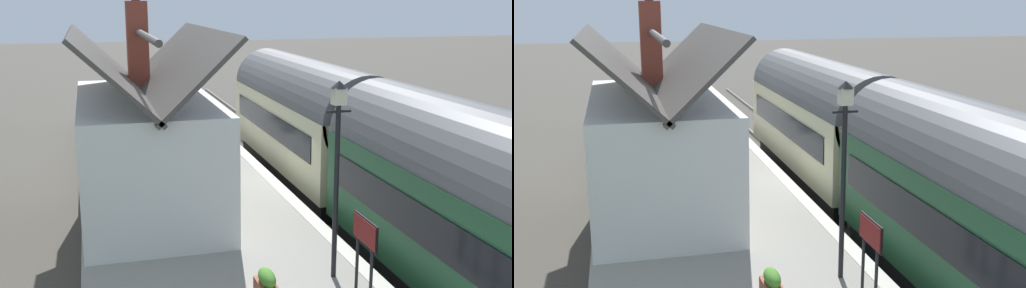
{
  "view_description": "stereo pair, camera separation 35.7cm",
  "coord_description": "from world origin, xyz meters",
  "views": [
    {
      "loc": [
        -17.04,
        6.39,
        6.3
      ],
      "look_at": [
        0.91,
        1.5,
        1.93
      ],
      "focal_mm": 43.21,
      "sensor_mm": 36.0,
      "label": 1
    },
    {
      "loc": [
        -17.13,
        6.04,
        6.3
      ],
      "look_at": [
        0.91,
        1.5,
        1.93
      ],
      "focal_mm": 43.21,
      "sensor_mm": 36.0,
      "label": 2
    }
  ],
  "objects": [
    {
      "name": "rail_far",
      "position": [
        0.0,
        -0.18,
        0.07
      ],
      "size": [
        52.0,
        0.08,
        0.14
      ],
      "primitive_type": "cube",
      "color": "gray",
      "rests_on": "ground"
    },
    {
      "name": "rail_near",
      "position": [
        0.0,
        -1.62,
        0.07
      ],
      "size": [
        52.0,
        0.08,
        0.14
      ],
      "primitive_type": "cube",
      "color": "gray",
      "rests_on": "ground"
    },
    {
      "name": "bench_platform_end",
      "position": [
        4.7,
        2.82,
        1.41
      ],
      "size": [
        1.41,
        0.47,
        0.88
      ],
      "color": "#26727F",
      "rests_on": "platform"
    },
    {
      "name": "planter_bench_left",
      "position": [
        5.71,
        3.15,
        1.22
      ],
      "size": [
        0.84,
        0.32,
        0.61
      ],
      "color": "gray",
      "rests_on": "platform"
    },
    {
      "name": "station_building",
      "position": [
        -1.19,
        5.04,
        2.57
      ],
      "size": [
        7.6,
        3.58,
        5.7
      ],
      "color": "white",
      "rests_on": "platform"
    },
    {
      "name": "platform_edge_coping",
      "position": [
        0.0,
        1.18,
        0.94
      ],
      "size": [
        32.0,
        0.36,
        0.02
      ],
      "primitive_type": "cube",
      "color": "beige",
      "rests_on": "platform"
    },
    {
      "name": "lamp_post_platform",
      "position": [
        -6.51,
        1.92,
        3.65
      ],
      "size": [
        0.32,
        0.5,
        3.91
      ],
      "color": "black",
      "rests_on": "platform"
    },
    {
      "name": "planter_under_sign",
      "position": [
        -7.16,
        3.49,
        1.23
      ],
      "size": [
        0.73,
        0.32,
        0.61
      ],
      "color": "#9E5138",
      "rests_on": "platform"
    },
    {
      "name": "train",
      "position": [
        -1.82,
        -0.9,
        2.22
      ],
      "size": [
        19.8,
        2.73,
        4.32
      ],
      "color": "black",
      "rests_on": "ground"
    },
    {
      "name": "planter_edge_near",
      "position": [
        6.93,
        2.55,
        1.19
      ],
      "size": [
        0.93,
        0.32,
        0.54
      ],
      "color": "black",
      "rests_on": "platform"
    },
    {
      "name": "ground_plane",
      "position": [
        0.0,
        0.0,
        0.0
      ],
      "size": [
        160.0,
        160.0,
        0.0
      ],
      "primitive_type": "plane",
      "color": "#4C473F"
    },
    {
      "name": "platform",
      "position": [
        0.0,
        3.89,
        0.47
      ],
      "size": [
        32.0,
        5.77,
        0.93
      ],
      "primitive_type": "cube",
      "color": "gray",
      "rests_on": "ground"
    },
    {
      "name": "station_sign_board",
      "position": [
        -7.54,
        1.77,
        2.12
      ],
      "size": [
        0.96,
        0.06,
        1.57
      ],
      "color": "black",
      "rests_on": "platform"
    },
    {
      "name": "bench_near_building",
      "position": [
        8.84,
        2.78,
        1.41
      ],
      "size": [
        1.42,
        0.5,
        0.88
      ],
      "color": "#26727F",
      "rests_on": "platform"
    }
  ]
}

